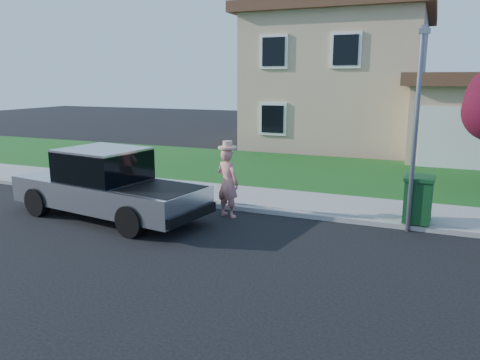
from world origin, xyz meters
name	(u,v)px	position (x,y,z in m)	size (l,w,h in m)	color
ground	(183,244)	(0.00, 0.00, 0.00)	(80.00, 80.00, 0.00)	black
curb	(272,211)	(1.00, 2.90, 0.06)	(40.00, 0.20, 0.12)	gray
sidewalk	(285,201)	(1.00, 4.00, 0.07)	(40.00, 2.00, 0.15)	gray
lawn	(321,173)	(1.00, 8.50, 0.05)	(40.00, 7.00, 0.10)	#134516
house	(365,84)	(1.31, 16.38, 3.17)	(14.00, 11.30, 6.85)	tan
pickup_truck	(107,186)	(-2.70, 1.05, 0.81)	(5.48, 2.54, 1.73)	black
woman	(228,181)	(0.05, 2.24, 0.91)	(0.73, 0.59, 1.92)	#DC8279
trash_bin	(418,199)	(4.49, 3.12, 0.69)	(0.68, 0.78, 1.07)	#0F3A18
street_lamp	(416,119)	(4.32, 2.70, 2.55)	(0.23, 0.58, 4.47)	slate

